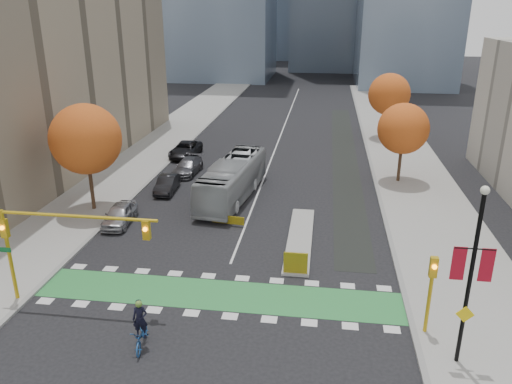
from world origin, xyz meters
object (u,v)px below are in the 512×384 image
(tree_west, at_px, (86,139))
(tree_east_near, at_px, (403,129))
(traffic_signal_west, at_px, (52,234))
(cyclist, at_px, (141,332))
(bus, at_px, (233,179))
(tree_east_far, at_px, (389,94))
(traffic_signal_east, at_px, (431,284))
(parked_car_b, at_px, (167,184))
(parked_car_a, at_px, (120,214))
(banner_lamppost, at_px, (471,271))
(parked_car_c, at_px, (188,167))
(parked_car_d, at_px, (186,149))
(hazard_board, at_px, (296,263))

(tree_west, bearing_deg, tree_east_near, 22.62)
(traffic_signal_west, bearing_deg, cyclist, -27.38)
(tree_east_near, relative_size, bus, 0.61)
(tree_east_far, xyz_separation_m, bus, (-14.41, -21.88, -3.63))
(traffic_signal_west, distance_m, cyclist, 6.87)
(traffic_signal_east, bearing_deg, parked_car_b, 136.45)
(bus, height_order, parked_car_a, bus)
(banner_lamppost, xyz_separation_m, bus, (-13.41, 18.62, -3.00))
(parked_car_c, bearing_deg, parked_car_a, -95.04)
(tree_east_near, xyz_separation_m, traffic_signal_west, (-19.93, -22.51, -0.83))
(tree_west, xyz_separation_m, traffic_signal_west, (4.07, -12.51, -1.58))
(traffic_signal_east, height_order, parked_car_c, traffic_signal_east)
(traffic_signal_west, height_order, traffic_signal_east, traffic_signal_west)
(bus, relative_size, parked_car_d, 2.15)
(banner_lamppost, height_order, parked_car_c, banner_lamppost)
(bus, relative_size, parked_car_a, 2.72)
(traffic_signal_west, bearing_deg, banner_lamppost, -5.86)
(hazard_board, bearing_deg, parked_car_a, 156.58)
(banner_lamppost, bearing_deg, traffic_signal_west, 174.14)
(traffic_signal_west, relative_size, parked_car_b, 2.08)
(hazard_board, relative_size, tree_east_near, 0.20)
(hazard_board, bearing_deg, cyclist, -131.10)
(cyclist, bearing_deg, parked_car_d, 93.26)
(parked_car_c, relative_size, parked_car_d, 0.89)
(parked_car_c, bearing_deg, tree_east_far, 42.85)
(traffic_signal_west, distance_m, parked_car_b, 17.59)
(traffic_signal_east, distance_m, parked_car_d, 34.06)
(tree_east_near, relative_size, parked_car_d, 1.31)
(parked_car_b, xyz_separation_m, parked_car_c, (0.43, 5.00, 0.02))
(parked_car_b, bearing_deg, banner_lamppost, -48.62)
(hazard_board, bearing_deg, parked_car_b, 132.88)
(tree_east_near, height_order, parked_car_a, tree_east_near)
(traffic_signal_west, distance_m, parked_car_d, 28.07)
(tree_east_near, bearing_deg, traffic_signal_east, -93.81)
(tree_east_far, distance_m, bus, 26.45)
(tree_east_near, bearing_deg, parked_car_a, -149.91)
(traffic_signal_west, relative_size, traffic_signal_east, 2.08)
(hazard_board, height_order, traffic_signal_east, traffic_signal_east)
(parked_car_b, distance_m, parked_car_d, 10.67)
(cyclist, relative_size, parked_car_b, 0.59)
(tree_east_near, bearing_deg, tree_east_far, 88.21)
(banner_lamppost, bearing_deg, tree_east_near, 88.83)
(tree_west, height_order, banner_lamppost, banner_lamppost)
(hazard_board, bearing_deg, bus, 116.36)
(hazard_board, xyz_separation_m, tree_west, (-16.00, 7.80, 4.82))
(parked_car_b, xyz_separation_m, parked_car_d, (-1.34, 10.58, 0.07))
(tree_east_far, distance_m, traffic_signal_east, 38.64)
(banner_lamppost, distance_m, parked_car_a, 24.24)
(traffic_signal_east, xyz_separation_m, banner_lamppost, (1.00, -2.00, 1.88))
(tree_east_far, relative_size, parked_car_d, 1.42)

